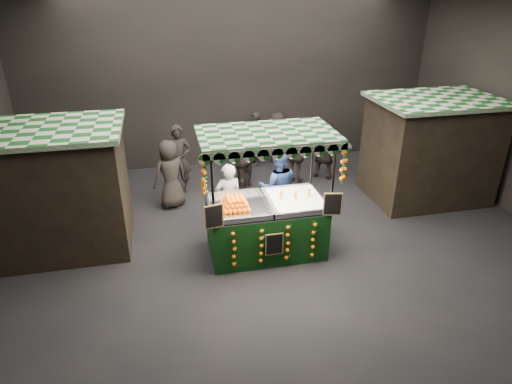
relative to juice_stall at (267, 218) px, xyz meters
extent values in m
plane|color=black|center=(0.23, 0.23, -0.81)|extent=(12.00, 12.00, 0.00)
cube|color=black|center=(0.23, 5.23, 1.69)|extent=(12.00, 0.10, 5.00)
cube|color=black|center=(0.23, -4.77, 1.69)|extent=(12.00, 0.10, 5.00)
cube|color=black|center=(-4.17, 1.23, 0.44)|extent=(2.80, 2.00, 2.50)
cube|color=#125218|center=(-4.17, 1.23, 1.74)|extent=(3.00, 2.20, 0.10)
cube|color=black|center=(4.63, 1.73, 0.44)|extent=(2.80, 2.00, 2.50)
cube|color=#125218|center=(4.63, 1.73, 1.74)|extent=(3.00, 2.20, 0.10)
cube|color=black|center=(-0.01, 0.04, -0.28)|extent=(2.31, 1.26, 1.05)
cube|color=silver|center=(-0.01, 0.04, 0.26)|extent=(2.31, 1.26, 0.04)
cylinder|color=black|center=(-1.13, -0.56, 0.45)|extent=(0.05, 0.05, 2.52)
cylinder|color=black|center=(1.11, -0.56, 0.45)|extent=(0.05, 0.05, 2.52)
cylinder|color=black|center=(-1.13, 0.64, 0.45)|extent=(0.05, 0.05, 2.52)
cylinder|color=black|center=(1.11, 0.64, 0.45)|extent=(0.05, 0.05, 2.52)
cube|color=#125218|center=(-0.01, 0.04, 1.75)|extent=(2.57, 1.52, 0.08)
cube|color=white|center=(0.62, 0.04, 0.32)|extent=(1.03, 1.13, 0.08)
cube|color=black|center=(-1.14, -0.62, 0.50)|extent=(0.35, 0.10, 0.46)
cube|color=black|center=(1.12, -0.62, 0.50)|extent=(0.35, 0.10, 0.46)
cube|color=black|center=(-0.01, -0.63, -0.23)|extent=(0.36, 0.03, 0.46)
imported|color=gray|center=(-0.64, 0.92, 0.03)|extent=(0.66, 0.47, 1.67)
imported|color=navy|center=(0.53, 1.15, 0.11)|extent=(0.99, 0.82, 1.83)
imported|color=black|center=(-1.54, 3.40, 0.11)|extent=(0.74, 0.56, 1.83)
imported|color=#2A2422|center=(0.20, 3.46, 0.08)|extent=(1.09, 1.09, 1.78)
imported|color=#2C2624|center=(1.62, 3.22, 0.02)|extent=(1.00, 0.93, 1.66)
imported|color=black|center=(1.50, 4.83, -0.02)|extent=(1.14, 1.14, 1.58)
imported|color=#2D2724|center=(-1.81, 2.56, 0.05)|extent=(0.99, 0.84, 1.72)
imported|color=#2C2423|center=(2.52, 3.47, 0.02)|extent=(1.53, 1.30, 1.66)
imported|color=black|center=(0.80, 4.83, 0.01)|extent=(0.45, 0.63, 1.63)
imported|color=black|center=(0.11, 3.18, 0.05)|extent=(0.98, 1.03, 1.71)
camera|label=1|loc=(-1.91, -7.59, 4.34)|focal=31.09mm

